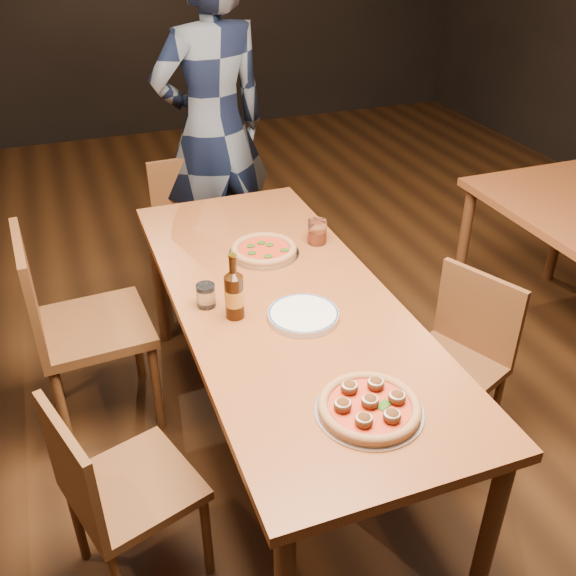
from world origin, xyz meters
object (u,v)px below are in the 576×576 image
object	(u,v)px
chair_end	(197,236)
beer_bottle	(234,295)
chair_main_nw	(134,485)
chair_main_e	(448,367)
water_glass	(206,295)
pizza_meatball	(370,406)
pizza_margherita	(264,250)
table_main	(284,313)
chair_main_sw	(93,325)
amber_glass	(317,232)
plate_stack	(303,315)
diner	(213,130)

from	to	relation	value
chair_end	beer_bottle	world-z (taller)	beer_bottle
chair_main_nw	chair_main_e	xyz separation A→B (m)	(1.31, 0.17, -0.00)
water_glass	beer_bottle	bearing A→B (deg)	-53.04
pizza_meatball	pizza_margherita	size ratio (longest dim) A/B	1.08
chair_main_nw	table_main	bearing A→B (deg)	-76.74
pizza_meatball	water_glass	bearing A→B (deg)	112.91
table_main	pizza_meatball	size ratio (longest dim) A/B	6.13
pizza_meatball	table_main	bearing A→B (deg)	91.71
chair_main_sw	amber_glass	size ratio (longest dim) A/B	9.33
chair_main_e	plate_stack	world-z (taller)	chair_main_e
chair_main_sw	chair_main_e	bearing A→B (deg)	-120.67
chair_end	water_glass	bearing A→B (deg)	-103.07
chair_main_sw	beer_bottle	distance (m)	0.79
amber_glass	chair_main_sw	bearing A→B (deg)	175.44
chair_main_nw	chair_end	xyz separation A→B (m)	(0.61, 1.64, 0.02)
chair_main_nw	amber_glass	bearing A→B (deg)	-68.95
chair_main_e	pizza_meatball	distance (m)	0.85
table_main	pizza_meatball	bearing A→B (deg)	-88.29
chair_main_sw	water_glass	distance (m)	0.65
chair_main_sw	amber_glass	distance (m)	1.04
chair_end	chair_main_sw	bearing A→B (deg)	-131.52
chair_main_sw	chair_main_e	size ratio (longest dim) A/B	1.21
beer_bottle	chair_main_sw	bearing A→B (deg)	133.80
chair_main_e	beer_bottle	world-z (taller)	beer_bottle
pizza_margherita	plate_stack	size ratio (longest dim) A/B	1.17
chair_main_e	diner	distance (m)	1.87
table_main	chair_main_nw	world-z (taller)	chair_main_nw
amber_glass	diner	world-z (taller)	diner
chair_main_nw	plate_stack	world-z (taller)	chair_main_nw
pizza_meatball	water_glass	world-z (taller)	water_glass
chair_main_nw	water_glass	world-z (taller)	water_glass
chair_main_sw	amber_glass	world-z (taller)	chair_main_sw
chair_end	pizza_margherita	world-z (taller)	chair_end
beer_bottle	diner	bearing A→B (deg)	77.76
chair_main_e	pizza_margherita	bearing A→B (deg)	-157.84
table_main	pizza_meatball	distance (m)	0.69
chair_main_sw	pizza_margherita	world-z (taller)	chair_main_sw
pizza_meatball	chair_main_nw	bearing A→B (deg)	157.92
table_main	water_glass	xyz separation A→B (m)	(-0.29, 0.05, 0.12)
chair_main_e	chair_end	size ratio (longest dim) A/B	0.94
chair_main_sw	plate_stack	size ratio (longest dim) A/B	3.83
pizza_meatball	pizza_margherita	xyz separation A→B (m)	(0.02, 1.04, -0.00)
chair_end	amber_glass	size ratio (longest dim) A/B	8.16
pizza_meatball	pizza_margherita	distance (m)	1.04
table_main	amber_glass	distance (m)	0.49
chair_main_nw	chair_main_sw	bearing A→B (deg)	-15.96
beer_bottle	amber_glass	xyz separation A→B (m)	(0.50, 0.43, -0.04)
chair_main_nw	pizza_meatball	size ratio (longest dim) A/B	2.50
pizza_meatball	amber_glass	xyz separation A→B (m)	(0.27, 1.06, 0.03)
water_glass	pizza_margherita	bearing A→B (deg)	43.00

